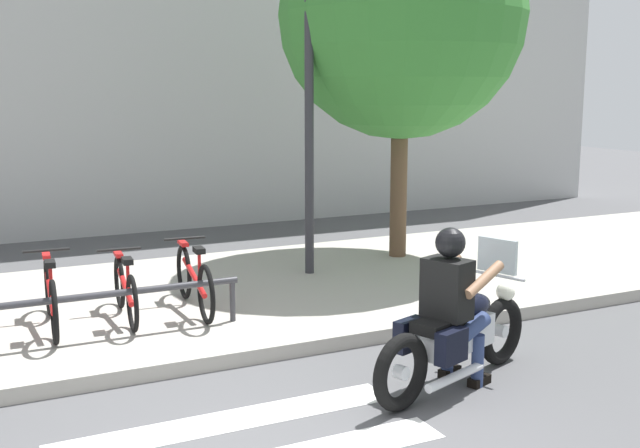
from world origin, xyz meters
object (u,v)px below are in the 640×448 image
(street_lamp, at_px, (309,101))
(bicycle_5, at_px, (125,289))
(bicycle_4, at_px, (51,296))
(bicycle_6, at_px, (194,280))
(rider, at_px, (452,296))
(motorcycle, at_px, (456,335))
(tree_near_rack, at_px, (402,15))

(street_lamp, bearing_deg, bicycle_5, -158.38)
(bicycle_4, xyz_separation_m, bicycle_6, (1.53, 0.00, -0.00))
(bicycle_4, height_order, bicycle_5, bicycle_4)
(bicycle_4, height_order, street_lamp, street_lamp)
(bicycle_6, bearing_deg, rider, -62.44)
(motorcycle, xyz_separation_m, bicycle_5, (-2.31, 2.79, 0.02))
(street_lamp, bearing_deg, tree_near_rack, 13.74)
(rider, height_order, bicycle_5, rider)
(bicycle_6, bearing_deg, motorcycle, -61.08)
(rider, bearing_deg, bicycle_6, 117.56)
(motorcycle, height_order, street_lamp, street_lamp)
(rider, bearing_deg, tree_near_rack, 63.94)
(bicycle_5, xyz_separation_m, bicycle_6, (0.76, -0.00, 0.02))
(rider, height_order, bicycle_6, rider)
(rider, distance_m, street_lamp, 4.22)
(rider, bearing_deg, motorcycle, 17.05)
(rider, distance_m, bicycle_5, 3.61)
(bicycle_5, distance_m, tree_near_rack, 5.54)
(street_lamp, bearing_deg, motorcycle, -95.68)
(motorcycle, bearing_deg, rider, -162.95)
(rider, distance_m, tree_near_rack, 5.52)
(motorcycle, bearing_deg, street_lamp, 84.32)
(bicycle_4, bearing_deg, tree_near_rack, 16.08)
(rider, relative_size, bicycle_6, 0.84)
(motorcycle, bearing_deg, bicycle_6, 118.92)
(tree_near_rack, bearing_deg, bicycle_6, -157.62)
(bicycle_4, height_order, tree_near_rack, tree_near_rack)
(rider, distance_m, bicycle_4, 4.12)
(bicycle_5, bearing_deg, street_lamp, 21.62)
(bicycle_4, relative_size, tree_near_rack, 0.31)
(bicycle_5, xyz_separation_m, street_lamp, (2.69, 1.07, 1.95))
(street_lamp, xyz_separation_m, tree_near_rack, (1.64, 0.40, 1.18))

